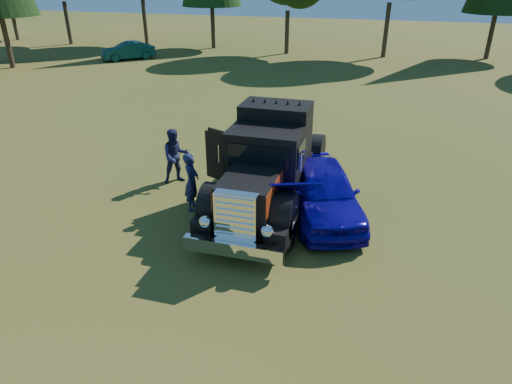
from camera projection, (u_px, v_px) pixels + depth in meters
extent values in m
plane|color=#344D16|center=(196.00, 235.00, 12.54)|extent=(120.00, 120.00, 0.00)
cylinder|color=#2D2116|center=(213.00, 21.00, 40.50)|extent=(0.36, 0.36, 4.68)
cylinder|color=#2D2116|center=(13.00, 17.00, 45.31)|extent=(0.36, 0.36, 4.32)
cylinder|color=#2D2116|center=(287.00, 32.00, 38.19)|extent=(0.36, 0.36, 3.42)
cylinder|color=#2D2116|center=(68.00, 23.00, 42.84)|extent=(0.36, 0.36, 3.78)
cylinder|color=#2D2116|center=(5.00, 34.00, 32.42)|extent=(0.36, 0.36, 4.68)
cylinder|color=#2D2116|center=(492.00, 29.00, 35.74)|extent=(0.36, 0.36, 4.50)
cylinder|color=#2D2116|center=(145.00, 22.00, 42.81)|extent=(0.36, 0.36, 3.96)
cylinder|color=#2D2116|center=(386.00, 30.00, 36.50)|extent=(0.36, 0.36, 4.14)
cylinder|color=black|center=(211.00, 218.00, 12.29)|extent=(0.32, 1.10, 1.10)
cylinder|color=black|center=(287.00, 229.00, 11.77)|extent=(0.32, 1.10, 1.10)
cylinder|color=black|center=(259.00, 155.00, 16.43)|extent=(0.32, 1.10, 1.10)
cylinder|color=black|center=(317.00, 161.00, 15.91)|extent=(0.32, 1.10, 1.10)
cylinder|color=black|center=(268.00, 156.00, 16.34)|extent=(0.32, 1.10, 1.10)
cylinder|color=black|center=(307.00, 160.00, 15.99)|extent=(0.32, 1.10, 1.10)
cube|color=black|center=(272.00, 181.00, 14.24)|extent=(1.60, 6.40, 0.28)
cube|color=white|center=(233.00, 249.00, 10.95)|extent=(2.50, 0.22, 0.36)
cube|color=white|center=(236.00, 218.00, 10.90)|extent=(1.05, 0.30, 1.30)
cube|color=black|center=(249.00, 197.00, 11.78)|extent=(1.35, 1.80, 1.10)
cube|color=maroon|center=(224.00, 186.00, 11.86)|extent=(0.02, 1.80, 0.60)
cube|color=maroon|center=(275.00, 193.00, 11.53)|extent=(0.02, 1.80, 0.60)
cylinder|color=black|center=(214.00, 206.00, 12.09)|extent=(0.55, 1.24, 1.24)
cylinder|color=black|center=(284.00, 215.00, 11.62)|extent=(0.55, 1.24, 1.24)
sphere|color=white|center=(205.00, 222.00, 11.12)|extent=(0.32, 0.32, 0.32)
sphere|color=white|center=(267.00, 231.00, 10.74)|extent=(0.32, 0.32, 0.32)
cube|color=black|center=(265.00, 165.00, 13.01)|extent=(2.05, 1.30, 2.10)
cube|color=black|center=(258.00, 157.00, 12.21)|extent=(1.70, 0.05, 0.65)
cube|color=black|center=(275.00, 143.00, 14.04)|extent=(2.05, 1.30, 2.50)
cube|color=black|center=(286.00, 149.00, 15.82)|extent=(2.00, 2.00, 0.35)
cube|color=black|center=(219.00, 158.00, 13.80)|extent=(1.03, 0.51, 1.50)
cube|color=#903B15|center=(219.00, 162.00, 13.91)|extent=(0.78, 0.37, 0.75)
imported|color=#1608B1|center=(323.00, 191.00, 13.28)|extent=(3.29, 4.92, 1.56)
cube|color=#1608B1|center=(293.00, 187.00, 11.71)|extent=(1.54, 1.32, 0.67)
imported|color=#1E2748|center=(192.00, 182.00, 13.55)|extent=(0.53, 0.72, 1.80)
imported|color=#1B273F|center=(176.00, 156.00, 15.28)|extent=(1.15, 1.12, 1.87)
imported|color=#0B3D44|center=(128.00, 51.00, 36.10)|extent=(3.95, 3.87, 1.35)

